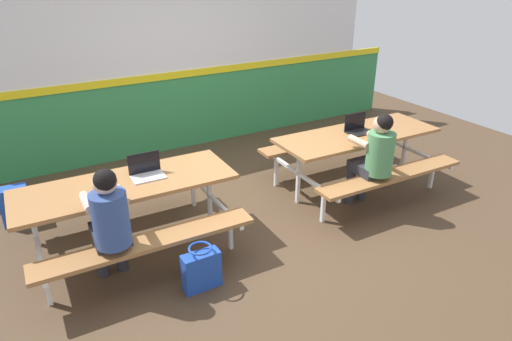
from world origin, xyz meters
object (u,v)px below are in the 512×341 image
object	(u,v)px
picnic_table_left	(128,197)
picnic_table_right	(356,146)
tote_bag_bright	(201,270)
laptop_dark	(358,128)
laptop_silver	(147,172)
student_nearer	(109,219)
student_further	(375,155)
backpack_dark	(15,205)

from	to	relation	value
picnic_table_left	picnic_table_right	xyz separation A→B (m)	(2.85, -0.09, 0.00)
picnic_table_left	tote_bag_bright	world-z (taller)	picnic_table_left
laptop_dark	laptop_silver	bearing A→B (deg)	178.18
picnic_table_right	laptop_silver	xyz separation A→B (m)	(-2.63, 0.12, 0.21)
student_nearer	laptop_dark	bearing A→B (deg)	8.90
picnic_table_right	student_nearer	world-z (taller)	student_nearer
picnic_table_right	student_nearer	bearing A→B (deg)	-171.67
picnic_table_left	student_further	world-z (taller)	student_further
picnic_table_left	student_nearer	world-z (taller)	student_nearer
student_further	laptop_dark	distance (m)	0.65
picnic_table_left	laptop_dark	xyz separation A→B (m)	(2.89, -0.05, 0.21)
student_nearer	laptop_silver	world-z (taller)	student_nearer
tote_bag_bright	picnic_table_right	bearing A→B (deg)	18.65
student_nearer	backpack_dark	xyz separation A→B (m)	(-0.69, 1.67, -0.49)
student_nearer	student_further	bearing A→B (deg)	-1.78
laptop_silver	student_nearer	bearing A→B (deg)	-131.62
picnic_table_right	tote_bag_bright	distance (m)	2.67
picnic_table_left	tote_bag_bright	size ratio (longest dim) A/B	4.87
laptop_silver	student_further	bearing A→B (deg)	-15.71
picnic_table_right	student_further	size ratio (longest dim) A/B	1.74
backpack_dark	student_nearer	bearing A→B (deg)	-67.55
laptop_silver	laptop_dark	size ratio (longest dim) A/B	1.00
picnic_table_left	backpack_dark	xyz separation A→B (m)	(-0.98, 1.12, -0.36)
picnic_table_right	laptop_dark	bearing A→B (deg)	47.91
student_nearer	picnic_table_left	bearing A→B (deg)	61.94
picnic_table_right	laptop_silver	size ratio (longest dim) A/B	6.45
picnic_table_right	backpack_dark	size ratio (longest dim) A/B	4.76
picnic_table_right	laptop_silver	distance (m)	2.64
student_nearer	backpack_dark	distance (m)	1.87
student_nearer	student_further	xyz separation A→B (m)	(2.91, -0.09, 0.00)
picnic_table_right	laptop_dark	xyz separation A→B (m)	(0.03, 0.04, 0.21)
laptop_silver	backpack_dark	bearing A→B (deg)	137.96
tote_bag_bright	picnic_table_left	bearing A→B (deg)	110.59
student_nearer	picnic_table_right	bearing A→B (deg)	8.33
picnic_table_left	laptop_silver	world-z (taller)	laptop_silver
student_further	laptop_dark	xyz separation A→B (m)	(0.27, 0.59, 0.08)
picnic_table_right	backpack_dark	xyz separation A→B (m)	(-3.84, 1.21, -0.36)
picnic_table_left	laptop_silver	bearing A→B (deg)	8.18
picnic_table_right	student_further	xyz separation A→B (m)	(-0.24, -0.55, 0.13)
laptop_silver	backpack_dark	xyz separation A→B (m)	(-1.21, 1.09, -0.57)
picnic_table_right	tote_bag_bright	size ratio (longest dim) A/B	4.87
laptop_dark	student_nearer	bearing A→B (deg)	-171.10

